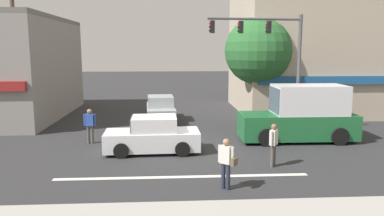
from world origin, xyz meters
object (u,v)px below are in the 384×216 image
(sedan_waiting_far, at_px, (153,136))
(pedestrian_far_side, at_px, (90,124))
(traffic_light_mast, at_px, (275,53))
(pedestrian_mid_crossing, at_px, (274,142))
(sedan_crossing_leftbound, at_px, (161,110))
(pedestrian_foreground_with_bag, at_px, (226,161))
(box_truck_approaching_near, at_px, (301,116))
(street_tree, at_px, (258,51))
(utility_pole_near_left, at_px, (15,51))
(utility_pole_far_right, at_px, (296,60))

(sedan_waiting_far, relative_size, pedestrian_far_side, 2.49)
(traffic_light_mast, distance_m, pedestrian_mid_crossing, 6.30)
(pedestrian_far_side, bearing_deg, traffic_light_mast, 6.79)
(sedan_crossing_leftbound, bearing_deg, sedan_waiting_far, -91.51)
(traffic_light_mast, distance_m, pedestrian_far_side, 9.82)
(sedan_waiting_far, relative_size, pedestrian_foreground_with_bag, 2.49)
(box_truck_approaching_near, height_order, pedestrian_foreground_with_bag, box_truck_approaching_near)
(street_tree, relative_size, sedan_crossing_leftbound, 1.54)
(utility_pole_near_left, xyz_separation_m, box_truck_approaching_near, (14.35, -2.31, -3.11))
(pedestrian_foreground_with_bag, xyz_separation_m, pedestrian_far_side, (-5.60, 6.31, -0.00))
(sedan_crossing_leftbound, xyz_separation_m, sedan_waiting_far, (-0.19, -7.27, 0.00))
(traffic_light_mast, relative_size, box_truck_approaching_near, 1.10)
(utility_pole_far_right, bearing_deg, sedan_crossing_leftbound, 176.32)
(pedestrian_foreground_with_bag, bearing_deg, utility_pole_near_left, 138.58)
(utility_pole_far_right, bearing_deg, utility_pole_near_left, -169.97)
(utility_pole_far_right, bearing_deg, pedestrian_foreground_with_bag, -117.89)
(utility_pole_far_right, distance_m, pedestrian_foreground_with_bag, 13.12)
(sedan_waiting_far, xyz_separation_m, box_truck_approaching_near, (7.21, 1.65, 0.54))
(street_tree, xyz_separation_m, utility_pole_far_right, (2.28, -0.29, -0.56))
(box_truck_approaching_near, xyz_separation_m, pedestrian_foreground_with_bag, (-4.66, -6.24, -0.30))
(sedan_crossing_leftbound, relative_size, pedestrian_mid_crossing, 2.51)
(pedestrian_mid_crossing, bearing_deg, box_truck_approaching_near, 57.92)
(traffic_light_mast, distance_m, sedan_crossing_leftbound, 8.24)
(pedestrian_mid_crossing, bearing_deg, traffic_light_mast, 74.67)
(sedan_crossing_leftbound, distance_m, pedestrian_foreground_with_bag, 12.09)
(sedan_crossing_leftbound, bearing_deg, pedestrian_mid_crossing, -64.81)
(sedan_waiting_far, bearing_deg, pedestrian_mid_crossing, -26.39)
(utility_pole_far_right, xyz_separation_m, traffic_light_mast, (-2.42, -3.92, 0.50))
(box_truck_approaching_near, relative_size, pedestrian_mid_crossing, 3.36)
(traffic_light_mast, bearing_deg, street_tree, 88.11)
(utility_pole_far_right, relative_size, pedestrian_mid_crossing, 4.38)
(sedan_crossing_leftbound, xyz_separation_m, pedestrian_far_side, (-3.24, -5.55, 0.24))
(box_truck_approaching_near, relative_size, pedestrian_far_side, 3.36)
(utility_pole_far_right, distance_m, sedan_crossing_leftbound, 8.92)
(utility_pole_near_left, relative_size, utility_pole_far_right, 1.15)
(sedan_waiting_far, xyz_separation_m, pedestrian_foreground_with_bag, (2.55, -4.59, 0.24))
(utility_pole_far_right, bearing_deg, sedan_waiting_far, -141.77)
(street_tree, height_order, sedan_crossing_leftbound, street_tree)
(box_truck_approaching_near, bearing_deg, pedestrian_foreground_with_bag, -126.74)
(utility_pole_far_right, relative_size, sedan_waiting_far, 1.76)
(street_tree, relative_size, traffic_light_mast, 1.04)
(utility_pole_far_right, bearing_deg, pedestrian_mid_crossing, -112.91)
(utility_pole_far_right, relative_size, pedestrian_far_side, 4.38)
(sedan_waiting_far, distance_m, pedestrian_far_side, 3.51)
(sedan_waiting_far, distance_m, pedestrian_foreground_with_bag, 5.26)
(street_tree, xyz_separation_m, pedestrian_far_side, (-9.31, -5.30, -3.41))
(sedan_waiting_far, xyz_separation_m, pedestrian_mid_crossing, (4.71, -2.34, 0.24))
(street_tree, height_order, traffic_light_mast, street_tree)
(utility_pole_near_left, xyz_separation_m, pedestrian_far_side, (4.09, -2.24, -3.41))
(utility_pole_far_right, height_order, pedestrian_foreground_with_bag, utility_pole_far_right)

